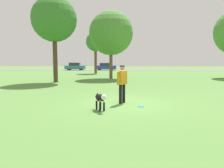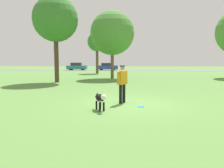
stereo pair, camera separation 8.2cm
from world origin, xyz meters
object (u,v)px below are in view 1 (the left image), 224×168
person (122,81)px  dog (101,99)px  tree_near_left (54,19)px  parked_car_blue (106,67)px  tree_mid_center (111,33)px  parked_car_teal (75,66)px  tree_far_left (95,42)px  frisbee (141,106)px

person → dog: 1.73m
person → tree_near_left: bearing=65.1°
person → parked_car_blue: size_ratio=0.41×
tree_mid_center → parked_car_teal: bearing=112.6°
dog → tree_far_left: bearing=160.1°
person → tree_near_left: 11.26m
person → tree_far_left: (-3.93, 21.50, 3.41)m
tree_mid_center → parked_car_teal: size_ratio=1.74×
dog → frisbee: (1.52, 0.75, -0.43)m
tree_mid_center → dog: bearing=-88.1°
parked_car_teal → tree_far_left: bearing=-65.4°
tree_near_left → parked_car_teal: size_ratio=1.83×
dog → frisbee: size_ratio=3.41×
dog → parked_car_teal: 34.61m
dog → tree_near_left: bearing=177.8°
parked_car_blue → person: bearing=-85.5°
person → parked_car_teal: (-9.27, 32.09, -0.29)m
dog → parked_car_blue: bearing=156.7°
person → dog: size_ratio=1.86×
parked_car_teal → tree_near_left: bearing=-83.4°
frisbee → parked_car_teal: size_ratio=0.07×
parked_car_teal → tree_mid_center: bearing=-69.5°
dog → tree_near_left: 12.30m
person → dog: (-0.77, -1.46, -0.53)m
frisbee → parked_car_blue: 33.25m
tree_far_left → tree_near_left: (-1.74, -12.73, 0.80)m
dog → tree_far_left: size_ratio=0.15×
person → parked_car_teal: person is taller
dog → parked_car_blue: (-2.62, 33.74, 0.23)m
tree_near_left → tree_mid_center: bearing=42.3°
parked_car_blue → dog: bearing=-87.0°
person → parked_car_teal: 33.40m
frisbee → tree_mid_center: size_ratio=0.04×
person → tree_mid_center: (-1.25, 12.81, 3.56)m
tree_near_left → tree_far_left: bearing=82.2°
tree_far_left → parked_car_teal: (-5.34, 10.59, -3.70)m
parked_car_blue → frisbee: bearing=-84.3°
person → tree_mid_center: 13.35m
dog → frisbee: 1.75m
dog → tree_far_left: tree_far_left is taller
dog → parked_car_blue: parked_car_blue is taller
tree_near_left → parked_car_teal: tree_near_left is taller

